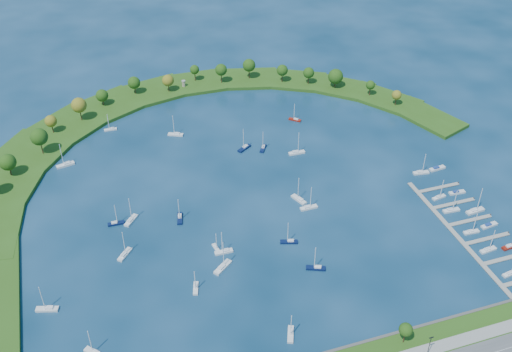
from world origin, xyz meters
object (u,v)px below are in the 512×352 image
object	(u,v)px
moored_boat_18	(131,220)
moored_boat_4	(111,129)
moored_boat_14	(47,308)
dock_system	(470,231)
moored_boat_20	(125,254)
docked_boat_3	(510,246)
docked_boat_11	(437,168)
moored_boat_21	(94,352)
docked_boat_6	(451,210)
moored_boat_0	(291,333)
moored_boat_2	(180,218)
moored_boat_6	(289,241)
docked_boat_0	(510,273)
docked_boat_4	(471,231)
moored_boat_17	(176,134)
moored_boat_5	(299,199)
harbor_tower	(184,83)
moored_boat_19	(295,119)
docked_boat_2	(488,249)
docked_boat_5	(489,225)
moored_boat_1	(116,223)
moored_boat_10	(223,267)
docked_boat_7	(475,210)
moored_boat_7	(244,148)
moored_boat_13	(224,251)
moored_boat_16	(297,152)
docked_boat_9	(457,192)
moored_boat_3	(316,267)
docked_boat_8	(439,197)
moored_boat_15	(196,287)
moored_boat_12	(309,207)
moored_boat_8	(263,148)
docked_boat_10	(421,172)

from	to	relation	value
moored_boat_18	moored_boat_4	bearing A→B (deg)	39.17
moored_boat_14	moored_boat_18	bearing A→B (deg)	-115.02
dock_system	moored_boat_20	size ratio (longest dim) A/B	6.46
docked_boat_3	docked_boat_11	xyz separation A→B (m)	(1.85, 61.68, -0.24)
moored_boat_21	docked_boat_6	size ratio (longest dim) A/B	1.00
moored_boat_18	moored_boat_0	bearing A→B (deg)	-111.09
moored_boat_2	moored_boat_6	xyz separation A→B (m)	(42.54, -30.92, -0.02)
docked_boat_0	docked_boat_4	world-z (taller)	docked_boat_4
moored_boat_17	docked_boat_4	size ratio (longest dim) A/B	1.16
moored_boat_5	docked_boat_6	size ratio (longest dim) A/B	1.08
harbor_tower	moored_boat_19	distance (m)	79.14
docked_boat_2	docked_boat_5	bearing A→B (deg)	47.04
moored_boat_1	moored_boat_5	world-z (taller)	moored_boat_5
moored_boat_14	docked_boat_6	bearing A→B (deg)	-161.85
moored_boat_2	docked_boat_4	distance (m)	133.09
moored_boat_10	docked_boat_7	distance (m)	123.32
moored_boat_1	moored_boat_7	distance (m)	85.53
moored_boat_7	moored_boat_10	world-z (taller)	moored_boat_10
moored_boat_13	docked_boat_2	bearing A→B (deg)	162.85
moored_boat_2	moored_boat_6	distance (m)	52.60
moored_boat_16	moored_boat_19	bearing A→B (deg)	71.69
moored_boat_20	docked_boat_9	xyz separation A→B (m)	(161.39, -6.93, -0.31)
docked_boat_5	moored_boat_3	bearing A→B (deg)	173.76
moored_boat_20	docked_boat_8	xyz separation A→B (m)	(150.95, -7.50, -0.06)
moored_boat_6	docked_boat_2	world-z (taller)	docked_boat_2
dock_system	moored_boat_5	xyz separation A→B (m)	(-65.14, 45.55, 0.59)
moored_boat_15	moored_boat_18	distance (m)	53.84
moored_boat_2	moored_boat_16	world-z (taller)	moored_boat_16
moored_boat_2	moored_boat_10	distance (m)	38.53
docked_boat_3	moored_boat_12	bearing A→B (deg)	139.58
moored_boat_16	moored_boat_12	bearing A→B (deg)	-102.86
moored_boat_1	moored_boat_21	bearing A→B (deg)	-101.18
moored_boat_3	docked_boat_3	xyz separation A→B (m)	(86.14, -14.48, -0.00)
moored_boat_18	moored_boat_21	size ratio (longest dim) A/B	1.06
moored_boat_10	docked_boat_4	distance (m)	113.64
moored_boat_6	moored_boat_8	world-z (taller)	moored_boat_8
moored_boat_1	moored_boat_5	distance (m)	87.03
moored_boat_3	dock_system	bearing A→B (deg)	-156.70
moored_boat_6	moored_boat_15	size ratio (longest dim) A/B	1.10
docked_boat_2	moored_boat_21	bearing A→B (deg)	174.82
moored_boat_19	docked_boat_9	xyz separation A→B (m)	(50.28, -89.99, -0.26)
dock_system	docked_boat_10	world-z (taller)	docked_boat_10
moored_boat_5	moored_boat_21	size ratio (longest dim) A/B	1.08
moored_boat_10	docked_boat_9	size ratio (longest dim) A/B	1.72
moored_boat_4	docked_boat_10	world-z (taller)	docked_boat_10
moored_boat_16	docked_boat_6	xyz separation A→B (m)	(51.62, -68.38, -0.03)
moored_boat_14	moored_boat_15	world-z (taller)	moored_boat_14
moored_boat_13	docked_boat_11	distance (m)	124.73
moored_boat_3	moored_boat_8	world-z (taller)	moored_boat_3
docked_boat_6	docked_boat_7	xyz separation A→B (m)	(10.48, -3.94, 0.05)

